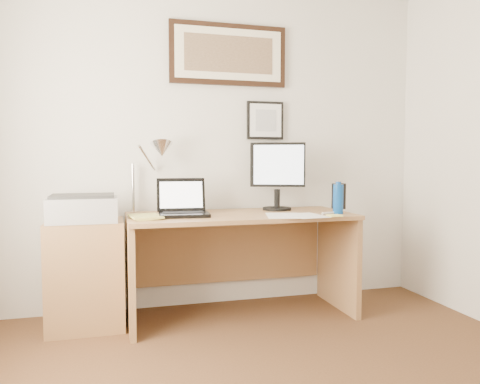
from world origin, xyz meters
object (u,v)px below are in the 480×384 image
object	(u,v)px
water_bottle	(338,199)
printer	(83,208)
desk	(237,244)
laptop	(183,207)
side_cabinet	(86,274)
lcd_monitor	(278,172)
book	(131,218)

from	to	relation	value
water_bottle	printer	world-z (taller)	water_bottle
desk	laptop	world-z (taller)	laptop
side_cabinet	printer	distance (m)	0.45
printer	desk	bearing A→B (deg)	3.64
water_bottle	lcd_monitor	bearing A→B (deg)	135.70
water_bottle	desk	distance (m)	0.81
desk	printer	world-z (taller)	printer
water_bottle	laptop	bearing A→B (deg)	170.85
printer	book	bearing A→B (deg)	-21.55
desk	printer	distance (m)	1.12
printer	side_cabinet	bearing A→B (deg)	77.56
laptop	printer	xyz separation A→B (m)	(-0.66, 0.02, 0.01)
side_cabinet	laptop	bearing A→B (deg)	-4.48
book	laptop	xyz separation A→B (m)	(0.36, 0.10, 0.05)
side_cabinet	printer	xyz separation A→B (m)	(-0.01, -0.03, 0.45)
book	laptop	distance (m)	0.38
side_cabinet	laptop	xyz separation A→B (m)	(0.65, -0.05, 0.44)
water_bottle	book	world-z (taller)	water_bottle
side_cabinet	printer	bearing A→B (deg)	-102.44
side_cabinet	water_bottle	distance (m)	1.83
side_cabinet	water_bottle	size ratio (longest dim) A/B	3.45
water_bottle	printer	xyz separation A→B (m)	(-1.76, 0.19, -0.04)
laptop	lcd_monitor	bearing A→B (deg)	11.77
printer	lcd_monitor	bearing A→B (deg)	5.62
water_bottle	printer	distance (m)	1.77
book	lcd_monitor	xyz separation A→B (m)	(1.11, 0.26, 0.28)
side_cabinet	water_bottle	bearing A→B (deg)	-7.42
lcd_monitor	book	bearing A→B (deg)	-166.91
lcd_monitor	printer	bearing A→B (deg)	-174.38
water_bottle	laptop	xyz separation A→B (m)	(-1.10, 0.18, -0.05)
printer	water_bottle	bearing A→B (deg)	-6.32
laptop	desk	bearing A→B (deg)	11.74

